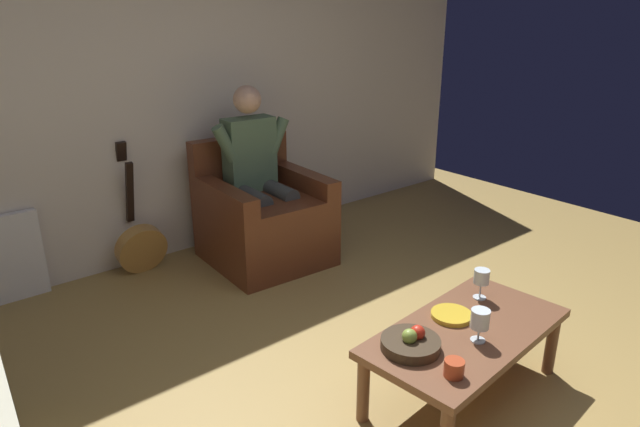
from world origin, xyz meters
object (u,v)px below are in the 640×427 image
Objects in this scene: fruit_bowl at (411,343)px; decorative_dish at (451,315)px; wine_glass_near at (480,321)px; person_seated at (258,169)px; candle_jar at (454,368)px; wine_glass_far at (482,278)px; armchair at (263,219)px; coffee_table at (466,338)px; guitar at (141,244)px.

fruit_bowl is 1.33× the size of decorative_dish.
wine_glass_near is 0.59× the size of fruit_bowl.
person_seated reaches higher than fruit_bowl.
fruit_bowl reaches higher than candle_jar.
decorative_dish is 2.38× the size of candle_jar.
person_seated reaches higher than wine_glass_far.
fruit_bowl is (0.29, -0.16, -0.08)m from wine_glass_near.
wine_glass_near is at bearing 87.57° from person_seated.
armchair is at bearing 90.00° from person_seated.
candle_jar is at bearing 17.35° from wine_glass_near.
decorative_dish is at bearing 89.16° from person_seated.
wine_glass_far is 0.74m from candle_jar.
wine_glass_far is 0.65m from fruit_bowl.
person_seated is 4.81× the size of fruit_bowl.
wine_glass_near is (0.21, 2.14, -0.22)m from person_seated.
wine_glass_near is at bearing -162.65° from candle_jar.
wine_glass_near reaches higher than candle_jar.
armchair reaches higher than wine_glass_far.
guitar is (0.66, -2.38, -0.11)m from coffee_table.
armchair is 0.39m from person_seated.
fruit_bowl is at bearing 97.99° from guitar.
decorative_dish is (-0.03, -0.12, 0.06)m from coffee_table.
person_seated is 1.16× the size of coffee_table.
wine_glass_far reaches higher than coffee_table.
person_seated reaches higher than wine_glass_near.
wine_glass_far is 0.81× the size of decorative_dish.
guitar is 2.60m from candle_jar.
armchair is 0.95× the size of guitar.
wine_glass_far is (-0.15, 1.86, 0.17)m from armchair.
person_seated is 2.07m from fruit_bowl.
person_seated is at bearing -94.48° from coffee_table.
guitar reaches higher than coffee_table.
candle_jar is at bearing 39.09° from decorative_dish.
person_seated is 2.09m from coffee_table.
person_seated reaches higher than coffee_table.
decorative_dish is (0.13, 1.89, 0.07)m from armchair.
coffee_table is at bearing -151.54° from candle_jar.
armchair is at bearing -93.94° from decorative_dish.
guitar is 4.68× the size of decorative_dish.
person_seated reaches higher than guitar.
decorative_dish is (-0.07, -0.21, -0.10)m from wine_glass_near.
decorative_dish is (0.13, 1.93, -0.32)m from person_seated.
guitar reaches higher than armchair.
armchair reaches higher than candle_jar.
wine_glass_near reaches higher than coffee_table.
armchair reaches higher than wine_glass_near.
person_seated is 2.31m from candle_jar.
fruit_bowl is at bearing 78.76° from armchair.
candle_jar is at bearing 80.26° from person_seated.
candle_jar is (0.35, 0.19, 0.09)m from coffee_table.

